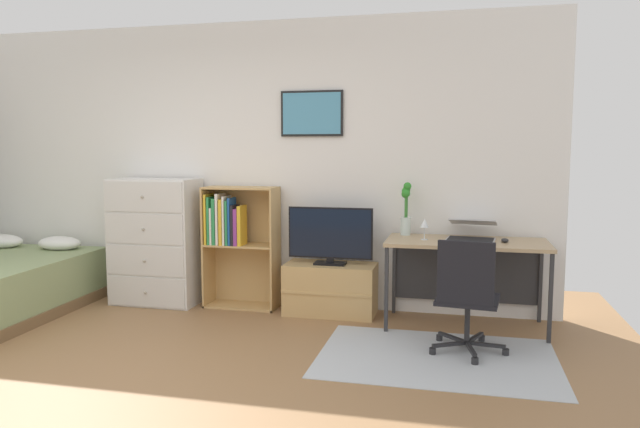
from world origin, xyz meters
name	(u,v)px	position (x,y,z in m)	size (l,w,h in m)	color
ground_plane	(87,400)	(0.00, 0.00, 0.00)	(7.20, 7.20, 0.00)	#936B44
wall_back_with_posters	(234,165)	(0.01, 2.43, 1.35)	(6.12, 0.09, 2.70)	white
area_rug	(437,357)	(2.02, 1.23, 0.00)	(1.70, 1.20, 0.01)	#B2B7BC
dresser	(156,242)	(-0.71, 2.15, 0.61)	(0.83, 0.46, 1.22)	silver
bookshelf	(235,236)	(0.08, 2.22, 0.68)	(0.70, 0.30, 1.15)	tan
tv_stand	(331,289)	(1.02, 2.17, 0.23)	(0.82, 0.41, 0.46)	tan
television	(330,236)	(1.02, 2.15, 0.72)	(0.77, 0.16, 0.52)	black
desk	(466,254)	(2.22, 2.13, 0.61)	(1.33, 0.64, 0.74)	tan
office_chair	(467,294)	(2.22, 1.33, 0.46)	(0.57, 0.58, 0.86)	#232326
laptop	(472,231)	(2.26, 2.15, 0.81)	(0.44, 0.47, 0.17)	#B7B7BC
computer_mouse	(505,240)	(2.52, 2.04, 0.76)	(0.06, 0.10, 0.03)	#262628
bamboo_vase	(406,206)	(1.69, 2.26, 1.00)	(0.09, 0.10, 0.47)	silver
wine_glass	(425,224)	(1.87, 2.02, 0.87)	(0.07, 0.07, 0.18)	silver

